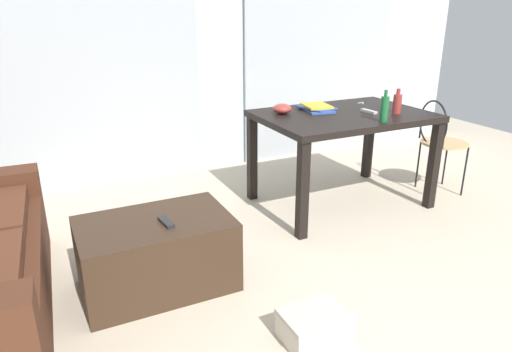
{
  "coord_description": "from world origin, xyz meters",
  "views": [
    {
      "loc": [
        -1.75,
        -1.17,
        1.61
      ],
      "look_at": [
        -0.35,
        1.69,
        0.43
      ],
      "focal_mm": 32.84,
      "sensor_mm": 36.0,
      "label": 1
    }
  ],
  "objects_px": {
    "bottle_near": "(384,109)",
    "shoebox": "(314,326)",
    "tv_remote_on_table": "(369,111)",
    "wire_chair": "(439,136)",
    "tv_remote_primary": "(166,222)",
    "bowl": "(282,109)",
    "book_stack": "(317,108)",
    "coffee_table": "(157,254)",
    "bottle_far": "(397,103)",
    "craft_table": "(343,125)",
    "scissors": "(363,102)"
  },
  "relations": [
    {
      "from": "bottle_near",
      "to": "shoebox",
      "type": "relative_size",
      "value": 0.71
    },
    {
      "from": "tv_remote_on_table",
      "to": "bottle_near",
      "type": "bearing_deg",
      "value": -116.05
    },
    {
      "from": "wire_chair",
      "to": "tv_remote_primary",
      "type": "xyz_separation_m",
      "value": [
        -2.57,
        -0.46,
        -0.08
      ]
    },
    {
      "from": "bottle_near",
      "to": "bowl",
      "type": "distance_m",
      "value": 0.79
    },
    {
      "from": "tv_remote_on_table",
      "to": "book_stack",
      "type": "bearing_deg",
      "value": 136.2
    },
    {
      "from": "coffee_table",
      "to": "bowl",
      "type": "bearing_deg",
      "value": 31.18
    },
    {
      "from": "bottle_far",
      "to": "book_stack",
      "type": "height_order",
      "value": "bottle_far"
    },
    {
      "from": "tv_remote_on_table",
      "to": "tv_remote_primary",
      "type": "xyz_separation_m",
      "value": [
        -1.85,
        -0.56,
        -0.35
      ]
    },
    {
      "from": "bowl",
      "to": "book_stack",
      "type": "relative_size",
      "value": 0.43
    },
    {
      "from": "coffee_table",
      "to": "craft_table",
      "type": "height_order",
      "value": "craft_table"
    },
    {
      "from": "wire_chair",
      "to": "shoebox",
      "type": "height_order",
      "value": "wire_chair"
    },
    {
      "from": "bowl",
      "to": "book_stack",
      "type": "xyz_separation_m",
      "value": [
        0.31,
        -0.02,
        -0.02
      ]
    },
    {
      "from": "bowl",
      "to": "scissors",
      "type": "relative_size",
      "value": 1.27
    },
    {
      "from": "bowl",
      "to": "tv_remote_primary",
      "type": "height_order",
      "value": "bowl"
    },
    {
      "from": "bottle_near",
      "to": "tv_remote_primary",
      "type": "distance_m",
      "value": 1.82
    },
    {
      "from": "tv_remote_on_table",
      "to": "shoebox",
      "type": "relative_size",
      "value": 0.45
    },
    {
      "from": "craft_table",
      "to": "scissors",
      "type": "relative_size",
      "value": 11.53
    },
    {
      "from": "tv_remote_primary",
      "to": "shoebox",
      "type": "distance_m",
      "value": 0.99
    },
    {
      "from": "coffee_table",
      "to": "book_stack",
      "type": "bearing_deg",
      "value": 25.3
    },
    {
      "from": "craft_table",
      "to": "shoebox",
      "type": "xyz_separation_m",
      "value": [
        -1.14,
        -1.38,
        -0.6
      ]
    },
    {
      "from": "scissors",
      "to": "wire_chair",
      "type": "bearing_deg",
      "value": -41.8
    },
    {
      "from": "bowl",
      "to": "tv_remote_on_table",
      "type": "bearing_deg",
      "value": -23.03
    },
    {
      "from": "scissors",
      "to": "bowl",
      "type": "bearing_deg",
      "value": -175.16
    },
    {
      "from": "book_stack",
      "to": "tv_remote_primary",
      "type": "bearing_deg",
      "value": -151.81
    },
    {
      "from": "book_stack",
      "to": "scissors",
      "type": "bearing_deg",
      "value": 9.55
    },
    {
      "from": "book_stack",
      "to": "shoebox",
      "type": "xyz_separation_m",
      "value": [
        -1.0,
        -1.57,
        -0.72
      ]
    },
    {
      "from": "scissors",
      "to": "tv_remote_primary",
      "type": "bearing_deg",
      "value": -156.31
    },
    {
      "from": "tv_remote_on_table",
      "to": "shoebox",
      "type": "height_order",
      "value": "tv_remote_on_table"
    },
    {
      "from": "bowl",
      "to": "shoebox",
      "type": "distance_m",
      "value": 1.88
    },
    {
      "from": "bottle_near",
      "to": "bottle_far",
      "type": "relative_size",
      "value": 1.21
    },
    {
      "from": "coffee_table",
      "to": "scissors",
      "type": "relative_size",
      "value": 7.47
    },
    {
      "from": "coffee_table",
      "to": "book_stack",
      "type": "xyz_separation_m",
      "value": [
        1.57,
        0.74,
        0.58
      ]
    },
    {
      "from": "book_stack",
      "to": "bottle_near",
      "type": "bearing_deg",
      "value": -68.13
    },
    {
      "from": "wire_chair",
      "to": "shoebox",
      "type": "distance_m",
      "value": 2.41
    },
    {
      "from": "wire_chair",
      "to": "bottle_far",
      "type": "xyz_separation_m",
      "value": [
        -0.53,
        -0.02,
        0.34
      ]
    },
    {
      "from": "bottle_near",
      "to": "scissors",
      "type": "xyz_separation_m",
      "value": [
        0.32,
        0.65,
        -0.1
      ]
    },
    {
      "from": "coffee_table",
      "to": "wire_chair",
      "type": "height_order",
      "value": "wire_chair"
    },
    {
      "from": "craft_table",
      "to": "tv_remote_on_table",
      "type": "bearing_deg",
      "value": -21.08
    },
    {
      "from": "wire_chair",
      "to": "scissors",
      "type": "height_order",
      "value": "wire_chair"
    },
    {
      "from": "coffee_table",
      "to": "tv_remote_on_table",
      "type": "distance_m",
      "value": 2.05
    },
    {
      "from": "bottle_far",
      "to": "tv_remote_on_table",
      "type": "bearing_deg",
      "value": 145.72
    },
    {
      "from": "wire_chair",
      "to": "shoebox",
      "type": "bearing_deg",
      "value": -149.22
    },
    {
      "from": "bottle_near",
      "to": "tv_remote_on_table",
      "type": "relative_size",
      "value": 1.58
    },
    {
      "from": "bottle_far",
      "to": "book_stack",
      "type": "xyz_separation_m",
      "value": [
        -0.51,
        0.38,
        -0.06
      ]
    },
    {
      "from": "shoebox",
      "to": "bottle_far",
      "type": "bearing_deg",
      "value": 38.36
    },
    {
      "from": "bottle_far",
      "to": "shoebox",
      "type": "bearing_deg",
      "value": -141.64
    },
    {
      "from": "tv_remote_on_table",
      "to": "tv_remote_primary",
      "type": "distance_m",
      "value": 1.97
    },
    {
      "from": "bowl",
      "to": "tv_remote_on_table",
      "type": "height_order",
      "value": "bowl"
    },
    {
      "from": "bottle_far",
      "to": "tv_remote_on_table",
      "type": "distance_m",
      "value": 0.23
    },
    {
      "from": "coffee_table",
      "to": "craft_table",
      "type": "distance_m",
      "value": 1.86
    }
  ]
}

